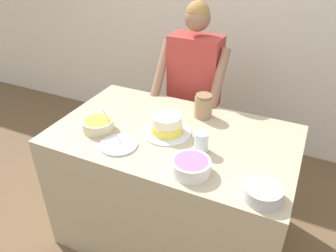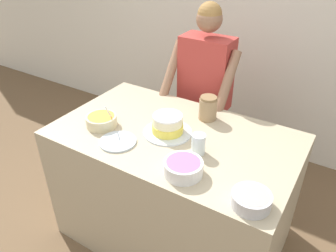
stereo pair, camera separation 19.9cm
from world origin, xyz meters
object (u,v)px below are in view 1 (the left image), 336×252
Objects in this scene: cake at (167,125)px; drinking_glass at (201,142)px; frosting_bowl_purple at (191,166)px; stoneware_jar at (203,106)px; frosting_bowl_pink at (263,192)px; frosting_bowl_orange at (98,124)px; person_baker at (194,84)px; ceramic_plate at (119,145)px.

drinking_glass is (0.26, -0.09, 0.01)m from cake.
stoneware_jar reaches higher than frosting_bowl_purple.
drinking_glass is 0.75× the size of stoneware_jar.
cake is at bearing 153.61° from frosting_bowl_pink.
drinking_glass is at bearing -71.57° from stoneware_jar.
frosting_bowl_orange is at bearing 168.44° from frosting_bowl_purple.
cake is (0.09, -0.70, 0.02)m from person_baker.
frosting_bowl_pink is at bearing -49.67° from stoneware_jar.
cake is at bearing -82.68° from person_baker.
frosting_bowl_purple is at bearing -11.56° from frosting_bowl_orange.
stoneware_jar is at bearing 108.43° from drinking_glass.
ceramic_plate is at bearing -96.59° from person_baker.
frosting_bowl_purple is at bearing -46.51° from cake.
frosting_bowl_orange is 0.24m from ceramic_plate.
cake reaches higher than ceramic_plate.
person_baker is 0.86m from drinking_glass.
cake is 0.32m from stoneware_jar.
person_baker is 5.10× the size of cake.
stoneware_jar reaches higher than ceramic_plate.
cake reaches higher than frosting_bowl_purple.
person_baker is 0.95m from ceramic_plate.
frosting_bowl_orange is 0.95× the size of frosting_bowl_purple.
ceramic_plate is (0.21, -0.10, -0.03)m from frosting_bowl_orange.
ceramic_plate is (-0.86, 0.08, -0.03)m from frosting_bowl_pink.
person_baker is 7.59× the size of frosting_bowl_purple.
cake is 1.37× the size of ceramic_plate.
frosting_bowl_purple is (0.69, -0.14, 0.00)m from frosting_bowl_orange.
frosting_bowl_pink is 1.15× the size of stoneware_jar.
person_baker is 9.72× the size of stoneware_jar.
person_baker reaches higher than frosting_bowl_pink.
cake is 0.41m from frosting_bowl_purple.
frosting_bowl_purple is at bearing 175.09° from frosting_bowl_pink.
drinking_glass is at bearing -18.74° from cake.
frosting_bowl_orange reaches higher than ceramic_plate.
stoneware_jar is at bearing 130.33° from frosting_bowl_pink.
frosting_bowl_pink is (0.66, -0.33, -0.02)m from cake.
frosting_bowl_pink is (1.07, -0.17, -0.00)m from frosting_bowl_orange.
frosting_bowl_orange is (-0.41, -0.15, -0.02)m from cake.
frosting_bowl_pink is 0.83× the size of ceramic_plate.
person_baker is 0.70m from cake.
frosting_bowl_purple is at bearing -69.56° from person_baker.
person_baker reaches higher than drinking_glass.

